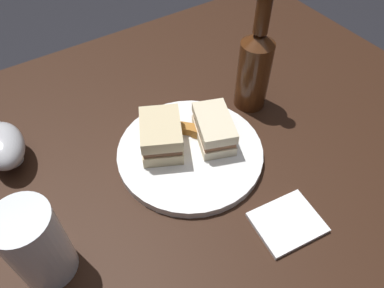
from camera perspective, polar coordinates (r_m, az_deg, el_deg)
ground_plane at (r=1.37m, az=0.18°, el=-21.53°), size 6.00×6.00×0.00m
dining_table at (r=1.03m, az=0.24°, el=-14.64°), size 1.22×0.96×0.74m
plate at (r=0.71m, az=-0.33°, el=-1.29°), size 0.28×0.28×0.02m
sandwich_half_left at (r=0.70m, az=3.38°, el=2.49°), size 0.10×0.12×0.05m
sandwich_half_right at (r=0.69m, az=-4.88°, el=1.36°), size 0.11×0.12×0.06m
potato_wedge_front at (r=0.72m, az=1.69°, el=1.69°), size 0.04×0.05×0.02m
potato_wedge_middle at (r=0.75m, az=2.92°, el=4.27°), size 0.04×0.05×0.02m
potato_wedge_back at (r=0.73m, az=-0.57°, el=2.38°), size 0.05×0.05×0.02m
pint_glass at (r=0.58m, az=-23.01°, el=-14.80°), size 0.08×0.08×0.15m
gravy_boat at (r=0.76m, az=-27.55°, el=-0.16°), size 0.09×0.13×0.07m
cider_bottle at (r=0.77m, az=9.81°, el=11.92°), size 0.07×0.07×0.26m
napkin at (r=0.65m, az=14.75°, el=-11.85°), size 0.12×0.10×0.01m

